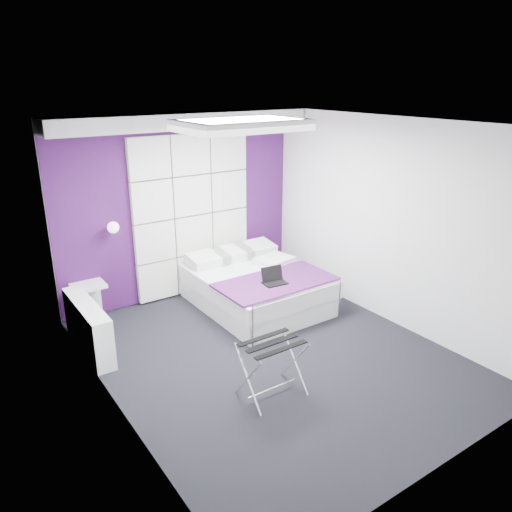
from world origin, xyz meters
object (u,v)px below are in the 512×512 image
(bed, at_px, (256,287))
(laptop, at_px, (273,279))
(luggage_rack, at_px, (272,369))
(nightstand, at_px, (88,286))
(wall_lamp, at_px, (112,227))
(radiator, at_px, (88,327))

(bed, height_order, laptop, laptop)
(luggage_rack, bearing_deg, nightstand, 110.83)
(bed, distance_m, nightstand, 2.22)
(wall_lamp, bearing_deg, bed, -27.29)
(radiator, xyz_separation_m, bed, (2.30, -0.09, -0.02))
(wall_lamp, distance_m, luggage_rack, 2.89)
(wall_lamp, height_order, laptop, wall_lamp)
(nightstand, distance_m, luggage_rack, 2.82)
(laptop, bearing_deg, nightstand, 153.30)
(wall_lamp, xyz_separation_m, bed, (1.66, -0.85, -0.94))
(bed, relative_size, luggage_rack, 3.11)
(radiator, xyz_separation_m, nightstand, (0.24, 0.72, 0.21))
(bed, bearing_deg, wall_lamp, 152.71)
(bed, relative_size, nightstand, 4.49)
(nightstand, xyz_separation_m, laptop, (1.99, -1.30, 0.07))
(radiator, bearing_deg, nightstand, 71.57)
(luggage_rack, bearing_deg, radiator, 123.01)
(wall_lamp, xyz_separation_m, nightstand, (-0.40, -0.04, -0.71))
(nightstand, height_order, luggage_rack, luggage_rack)
(wall_lamp, height_order, luggage_rack, wall_lamp)
(nightstand, bearing_deg, bed, -21.60)
(luggage_rack, height_order, laptop, laptop)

